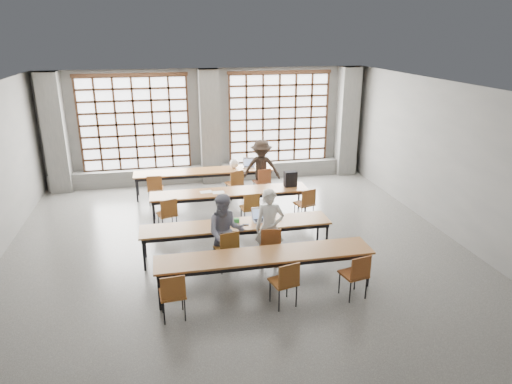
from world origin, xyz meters
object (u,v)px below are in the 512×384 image
chair_mid_right (306,201)px  chair_front_left (228,246)px  chair_near_mid (286,279)px  desk_row_b (230,193)px  desk_row_c (236,227)px  backpack (290,179)px  desk_row_d (265,257)px  student_female (226,232)px  chair_mid_centre (250,206)px  chair_back_right (263,180)px  phone (246,225)px  laptop_back (249,165)px  chair_near_right (356,272)px  plastic_bag (234,163)px  chair_front_right (270,242)px  chair_near_left (173,292)px  red_pouch (172,291)px  mouse (280,220)px  student_male (270,228)px  chair_mid_left (168,212)px  laptop_front (261,217)px  chair_back_left (155,187)px  chair_back_mid (235,181)px  desk_row_a (204,172)px  student_back (261,169)px  green_box (233,221)px

chair_mid_right → chair_front_left: (-2.28, -2.09, 0.00)m
chair_near_mid → desk_row_b: bearing=94.5°
desk_row_c → backpack: bearing=50.3°
desk_row_d → student_female: size_ratio=2.54×
desk_row_d → backpack: backpack is taller
desk_row_c → chair_mid_centre: size_ratio=4.55×
chair_back_right → phone: 3.69m
laptop_back → phone: bearing=-101.8°
chair_near_right → plastic_bag: plastic_bag is taller
desk_row_c → phone: phone is taller
chair_front_right → chair_near_left: 2.47m
chair_mid_centre → red_pouch: 4.01m
red_pouch → phone: bearing=50.3°
backpack → chair_mid_centre: bearing=-152.5°
phone → desk_row_c: bearing=150.9°
laptop_back → mouse: (-0.12, -4.16, -0.04)m
student_male → laptop_back: bearing=97.5°
chair_mid_left → chair_mid_centre: (1.98, -0.00, 0.00)m
red_pouch → chair_back_right: bearing=63.2°
chair_near_mid → backpack: size_ratio=2.20×
backpack → plastic_bag: bearing=119.0°
desk_row_b → laptop_front: bearing=-79.5°
laptop_back → phone: laptop_back is taller
desk_row_d → laptop_front: bearing=80.8°
chair_near_left → red_pouch: size_ratio=4.40×
chair_back_left → chair_mid_centre: bearing=-40.3°
chair_front_left → desk_row_b: bearing=80.4°
chair_mid_right → mouse: (-1.05, -1.49, 0.21)m
chair_near_mid → student_female: size_ratio=0.56×
chair_back_mid → red_pouch: bearing=-109.7°
chair_mid_left → student_female: bearing=-60.8°
desk_row_d → chair_near_right: (1.52, -0.63, -0.13)m
desk_row_a → laptop_back: laptop_back is taller
desk_row_c → chair_near_mid: chair_near_mid is taller
chair_near_left → student_male: (2.00, 1.59, 0.27)m
chair_back_mid → chair_near_mid: bearing=-90.2°
desk_row_a → plastic_bag: bearing=3.2°
plastic_bag → chair_mid_centre: bearing=-90.5°
laptop_back → student_male: bearing=-95.8°
student_back → green_box: bearing=-101.3°
student_female → phone: student_female is taller
red_pouch → chair_mid_right: bearing=45.6°
chair_near_mid → student_female: bearing=117.0°
red_pouch → plastic_bag: bearing=71.7°
chair_back_right → chair_mid_centre: (-0.74, -1.94, 0.00)m
mouse → phone: size_ratio=0.75×
chair_mid_left → chair_mid_centre: bearing=-0.1°
chair_back_mid → chair_mid_left: bearing=-134.9°
chair_near_right → phone: size_ratio=6.77×
desk_row_d → red_pouch: 1.79m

